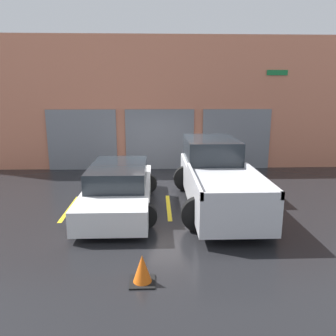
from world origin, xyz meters
The scene contains 8 objects.
ground_plane centered at (0.00, 0.00, 0.00)m, with size 28.00×28.00×0.00m, color black.
shophouse_building centered at (-0.01, 3.29, 2.81)m, with size 17.59×0.68×5.71m.
pickup_truck centered at (1.48, -1.70, 0.87)m, with size 2.48×5.48×1.87m.
sedan_white centered at (-1.48, -2.02, 0.62)m, with size 2.27×4.79×1.31m.
parking_stripe_far_left centered at (-2.96, -2.05, 0.00)m, with size 0.12×2.20×0.01m, color gold.
parking_stripe_left centered at (0.00, -2.05, 0.00)m, with size 0.12×2.20×0.01m, color gold.
parking_stripe_centre centered at (2.96, -2.05, 0.00)m, with size 0.12×2.20×0.01m, color gold.
traffic_cone centered at (-0.63, -6.01, 0.25)m, with size 0.47×0.47×0.55m.
Camera 1 is at (-0.36, -11.38, 3.44)m, focal length 35.00 mm.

